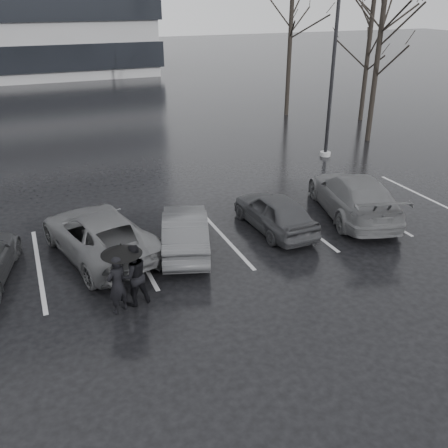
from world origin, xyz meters
name	(u,v)px	position (x,y,z in m)	size (l,w,h in m)	color
ground	(235,275)	(0.00, 0.00, 0.00)	(160.00, 160.00, 0.00)	black
car_main	(275,212)	(2.35, 2.19, 0.62)	(1.47, 3.66, 1.25)	black
car_west_a	(185,231)	(-0.79, 1.94, 0.62)	(1.31, 3.76, 1.24)	#2A2A2C
car_west_b	(99,234)	(-3.22, 2.65, 0.66)	(2.20, 4.77, 1.33)	#474749
car_east	(353,195)	(5.42, 2.21, 0.73)	(2.04, 5.03, 1.46)	#474749
pedestrian_left	(117,285)	(-3.31, -0.53, 0.76)	(0.55, 0.36, 1.52)	black
pedestrian_right	(133,275)	(-2.87, -0.31, 0.81)	(0.78, 0.61, 1.61)	black
umbrella	(121,249)	(-3.09, -0.25, 1.54)	(1.00, 1.00, 1.69)	black
lamp_post	(333,66)	(8.40, 8.48, 4.15)	(0.50, 0.50, 9.06)	#9C9C9F
stall_stripes	(180,242)	(-0.80, 2.50, 0.00)	(19.72, 5.00, 0.00)	#B8B8BA
tree_east	(377,61)	(12.00, 10.00, 4.00)	(0.26, 0.26, 8.00)	black
tree_ne	(367,60)	(14.50, 14.00, 3.50)	(0.26, 0.26, 7.00)	black
tree_north	(290,44)	(11.00, 17.00, 4.25)	(0.26, 0.26, 8.50)	black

